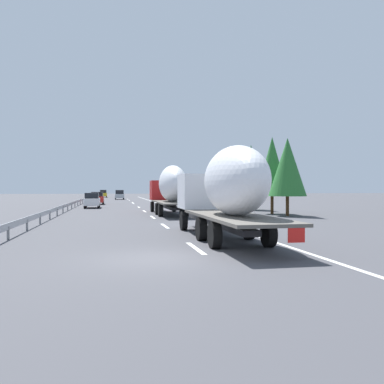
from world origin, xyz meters
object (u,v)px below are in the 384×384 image
truck_trailing (225,188)px  car_white_van (92,200)px  car_red_compact (97,198)px  truck_lead (170,187)px  road_sign (176,189)px  car_silver_hatch (119,195)px  car_yellow_coupe (103,194)px

truck_trailing → car_white_van: bearing=13.1°
car_red_compact → car_white_van: (-11.31, 0.18, -0.01)m
truck_trailing → truck_lead: bearing=0.0°
car_white_van → road_sign: road_sign is taller
car_silver_hatch → car_red_compact: bearing=172.1°
truck_lead → road_sign: 16.77m
truck_trailing → car_silver_hatch: size_ratio=2.83×
car_red_compact → car_yellow_coupe: 46.37m
car_white_van → truck_lead: bearing=-152.3°
truck_trailing → car_white_van: size_ratio=3.00×
truck_trailing → car_red_compact: size_ratio=2.92×
car_yellow_coupe → car_silver_hatch: car_silver_hatch is taller
car_red_compact → car_yellow_coupe: (46.37, 0.19, 0.05)m
truck_lead → car_yellow_coupe: truck_lead is taller
truck_lead → car_yellow_coupe: 72.11m
car_yellow_coupe → car_silver_hatch: bearing=-169.3°
car_red_compact → car_silver_hatch: 26.45m
truck_lead → car_red_compact: size_ratio=3.02×
truck_lead → car_yellow_coupe: size_ratio=2.82×
truck_lead → car_red_compact: 26.39m
car_yellow_coupe → truck_lead: bearing=-174.1°
truck_trailing → car_red_compact: bearing=9.5°
truck_lead → car_white_van: (14.04, 7.37, -1.49)m
truck_lead → car_silver_hatch: truck_lead is taller
truck_trailing → car_red_compact: 43.65m
car_red_compact → road_sign: size_ratio=1.37×
truck_lead → car_red_compact: (25.35, 7.19, -1.48)m
car_white_van → truck_trailing: bearing=-166.9°
truck_trailing → car_silver_hatch: truck_trailing is taller
truck_trailing → car_red_compact: (43.03, 7.19, -1.39)m
car_red_compact → car_silver_hatch: car_silver_hatch is taller
truck_trailing → car_yellow_coupe: truck_trailing is taller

